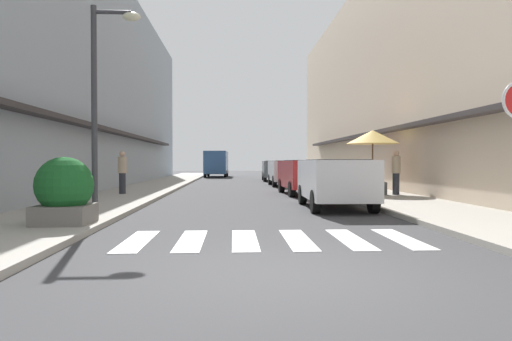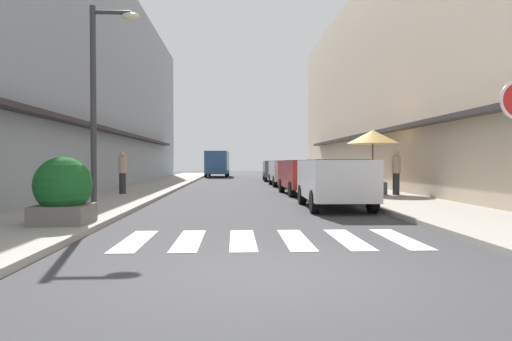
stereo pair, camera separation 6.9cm
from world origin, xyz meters
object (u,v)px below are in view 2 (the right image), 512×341
pedestrian_walking_near (396,171)px  pedestrian_walking_far (122,171)px  parked_car_mid (305,173)px  parked_car_near (334,178)px  parked_car_far (287,170)px  cafe_umbrella (373,137)px  delivery_van (217,162)px  planter_corner (63,191)px  planter_midblock (375,182)px  street_lamp (102,87)px  parked_car_distant (276,168)px

pedestrian_walking_near → pedestrian_walking_far: pedestrian_walking_near is taller
parked_car_mid → parked_car_near: bearing=-90.0°
parked_car_far → cafe_umbrella: (2.59, -7.86, 1.47)m
parked_car_near → pedestrian_walking_near: size_ratio=2.37×
parked_car_mid → pedestrian_walking_near: (3.28, -1.83, 0.11)m
parked_car_mid → cafe_umbrella: size_ratio=1.63×
parked_car_mid → parked_car_far: size_ratio=1.06×
delivery_van → planter_corner: size_ratio=3.93×
planter_midblock → parked_car_far: bearing=106.1°
pedestrian_walking_near → pedestrian_walking_far: (-10.76, 1.05, -0.01)m
parked_car_near → parked_car_mid: bearing=90.0°
street_lamp → parked_car_far: bearing=67.1°
parked_car_distant → pedestrian_walking_near: size_ratio=2.63×
parked_car_mid → parked_car_far: same height
parked_car_mid → cafe_umbrella: cafe_umbrella is taller
cafe_umbrella → planter_midblock: size_ratio=2.38×
parked_car_mid → planter_corner: planter_corner is taller
parked_car_far → parked_car_near: bearing=-90.0°
cafe_umbrella → pedestrian_walking_far: 10.16m
parked_car_near → parked_car_far: size_ratio=1.03×
parked_car_distant → cafe_umbrella: cafe_umbrella is taller
parked_car_near → pedestrian_walking_far: size_ratio=2.38×
parked_car_far → planter_midblock: (2.47, -8.54, -0.29)m
cafe_umbrella → pedestrian_walking_near: size_ratio=1.49×
parked_car_near → parked_car_distant: same height
cafe_umbrella → planter_corner: (-9.14, -8.39, -1.60)m
pedestrian_walking_near → planter_corner: bearing=-139.2°
parked_car_distant → pedestrian_walking_far: (-7.48, -14.32, 0.10)m
delivery_van → parked_car_distant: bearing=-63.0°
street_lamp → pedestrian_walking_near: (9.48, 6.08, -2.20)m
parked_car_far → cafe_umbrella: 8.41m
parked_car_distant → delivery_van: size_ratio=0.83×
parked_car_distant → cafe_umbrella: size_ratio=1.76×
planter_corner → pedestrian_walking_near: pedestrian_walking_near is taller
parked_car_distant → planter_midblock: bearing=-80.8°
planter_midblock → pedestrian_walking_far: 10.00m
planter_corner → parked_car_distant: bearing=74.1°
parked_car_near → planter_midblock: bearing=57.7°
planter_midblock → pedestrian_walking_near: 0.91m
parked_car_near → planter_midblock: (2.47, 3.90, -0.29)m
parked_car_far → delivery_van: (-4.59, 15.74, 0.49)m
cafe_umbrella → planter_midblock: bearing=-100.3°
parked_car_near → cafe_umbrella: 5.46m
parked_car_mid → planter_midblock: (2.47, -1.74, -0.29)m
parked_car_mid → planter_corner: bearing=-124.7°
parked_car_near → pedestrian_walking_near: (3.28, 3.81, 0.11)m
parked_car_distant → pedestrian_walking_far: size_ratio=2.64×
planter_midblock → parked_car_mid: bearing=144.8°
delivery_van → planter_corner: bearing=-93.5°
parked_car_near → street_lamp: bearing=-159.9°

